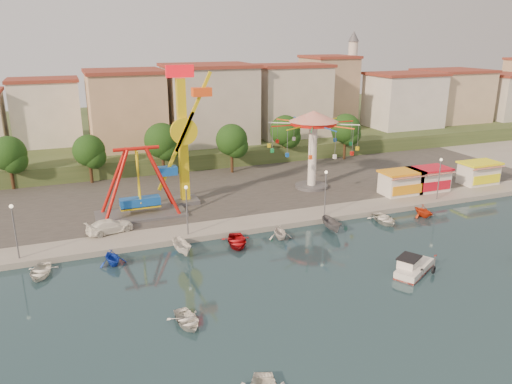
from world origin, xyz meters
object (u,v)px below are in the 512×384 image
wave_swinger (313,132)px  cabin_motorboat (413,268)px  van (110,226)px  pirate_ship_ride (139,183)px  rowboat_a (187,320)px  kamikaze_tower (185,139)px

wave_swinger → cabin_motorboat: (-2.55, -24.80, -7.74)m
van → pirate_ship_ride: bearing=-57.8°
cabin_motorboat → rowboat_a: cabin_motorboat is taller
wave_swinger → cabin_motorboat: size_ratio=2.26×
pirate_ship_ride → van: 6.43m
wave_swinger → cabin_motorboat: 26.10m
pirate_ship_ride → kamikaze_tower: bearing=20.6°
rowboat_a → wave_swinger: bearing=40.6°
cabin_motorboat → rowboat_a: bearing=151.4°
pirate_ship_ride → wave_swinger: wave_swinger is taller
kamikaze_tower → cabin_motorboat: size_ratio=3.21×
kamikaze_tower → rowboat_a: kamikaze_tower is taller
wave_swinger → van: bearing=-166.1°
pirate_ship_ride → cabin_motorboat: bearing=-47.2°
kamikaze_tower → rowboat_a: (-6.31, -25.41, -8.21)m
cabin_motorboat → rowboat_a: 20.90m
pirate_ship_ride → wave_swinger: size_ratio=0.86×
pirate_ship_ride → kamikaze_tower: kamikaze_tower is taller
rowboat_a → pirate_ship_ride: bearing=82.4°
kamikaze_tower → cabin_motorboat: (14.57, -24.54, -8.10)m
kamikaze_tower → cabin_motorboat: 29.66m
kamikaze_tower → van: kamikaze_tower is taller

